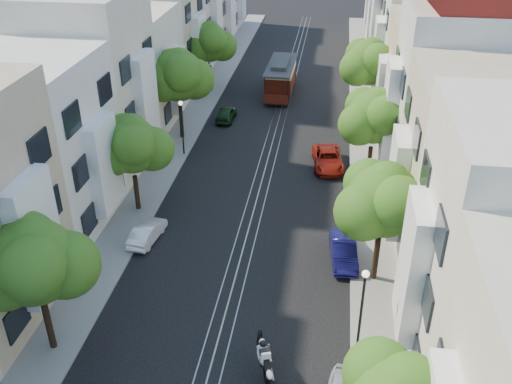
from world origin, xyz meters
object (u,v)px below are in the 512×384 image
at_px(tree_w_a, 35,264).
at_px(parked_car_e_far, 328,159).
at_px(tree_w_d, 210,43).
at_px(parked_car_w_far, 226,114).
at_px(tree_e_d, 370,63).
at_px(sportbike_rider, 264,356).
at_px(tree_w_c, 179,77).
at_px(tree_w_b, 132,147).
at_px(parked_car_e_mid, 343,251).
at_px(parked_car_w_mid, 147,232).
at_px(tree_e_b, 384,202).
at_px(lamp_east, 363,298).
at_px(lamp_west, 182,120).
at_px(tree_e_c, 375,118).
at_px(cable_car, 281,76).

height_order(tree_w_a, parked_car_e_far, tree_w_a).
distance_m(tree_w_d, parked_car_w_far, 8.42).
bearing_deg(tree_e_d, sportbike_rider, -99.73).
bearing_deg(tree_w_c, tree_w_b, -90.00).
bearing_deg(parked_car_w_far, tree_w_d, -66.11).
bearing_deg(sportbike_rider, tree_w_a, 160.40).
bearing_deg(parked_car_e_mid, parked_car_w_mid, 172.25).
bearing_deg(tree_e_b, parked_car_w_far, 120.08).
relative_size(lamp_east, parked_car_w_far, 1.22).
distance_m(tree_e_d, lamp_east, 27.07).
xyz_separation_m(tree_e_b, lamp_west, (-13.56, 13.02, -1.89)).
height_order(tree_w_b, sportbike_rider, tree_w_b).
distance_m(tree_e_b, sportbike_rider, 9.37).
xyz_separation_m(tree_w_d, parked_car_w_mid, (1.54, -25.15, -4.06)).
relative_size(tree_e_c, tree_w_d, 1.00).
bearing_deg(tree_e_c, tree_w_a, -128.66).
distance_m(tree_e_c, parked_car_e_mid, 10.43).
height_order(lamp_west, parked_car_w_mid, lamp_west).
bearing_deg(tree_w_b, parked_car_w_far, 79.74).
xyz_separation_m(tree_w_a, parked_car_w_far, (2.74, 27.13, -4.15)).
bearing_deg(tree_w_b, cable_car, 73.34).
relative_size(tree_w_d, lamp_west, 1.57).
bearing_deg(cable_car, lamp_west, -111.12).
relative_size(tree_e_d, tree_w_d, 1.05).
bearing_deg(parked_car_e_mid, tree_e_d, 79.37).
relative_size(tree_e_c, tree_w_c, 0.92).
bearing_deg(tree_e_b, tree_w_d, 118.07).
bearing_deg(parked_car_w_mid, parked_car_e_far, -125.30).
distance_m(tree_e_d, tree_w_d, 15.25).
xyz_separation_m(lamp_east, sportbike_rider, (-4.00, -1.97, -1.98)).
xyz_separation_m(tree_w_b, lamp_east, (13.44, -9.98, -1.55)).
distance_m(tree_e_c, parked_car_w_mid, 16.30).
bearing_deg(parked_car_w_mid, tree_w_d, -78.93).
height_order(tree_e_b, tree_e_c, tree_e_b).
bearing_deg(parked_car_e_far, tree_w_c, 156.97).
distance_m(tree_w_a, lamp_west, 20.13).
height_order(tree_e_d, tree_w_b, tree_e_d).
bearing_deg(tree_e_c, lamp_east, -93.44).
bearing_deg(sportbike_rider, parked_car_w_mid, 112.01).
height_order(tree_e_d, parked_car_e_mid, tree_e_d).
height_order(parked_car_e_mid, parked_car_e_far, parked_car_e_far).
height_order(lamp_west, parked_car_e_far, lamp_west).
distance_m(tree_w_c, parked_car_w_far, 6.69).
xyz_separation_m(tree_w_a, lamp_east, (13.44, 2.02, -1.89)).
height_order(tree_e_b, tree_e_d, tree_e_d).
height_order(sportbike_rider, parked_car_w_mid, sportbike_rider).
xyz_separation_m(tree_w_c, parked_car_e_mid, (12.74, -14.49, -4.45)).
height_order(cable_car, parked_car_w_mid, cable_car).
distance_m(tree_e_b, parked_car_w_far, 23.63).
relative_size(tree_e_b, lamp_east, 1.61).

